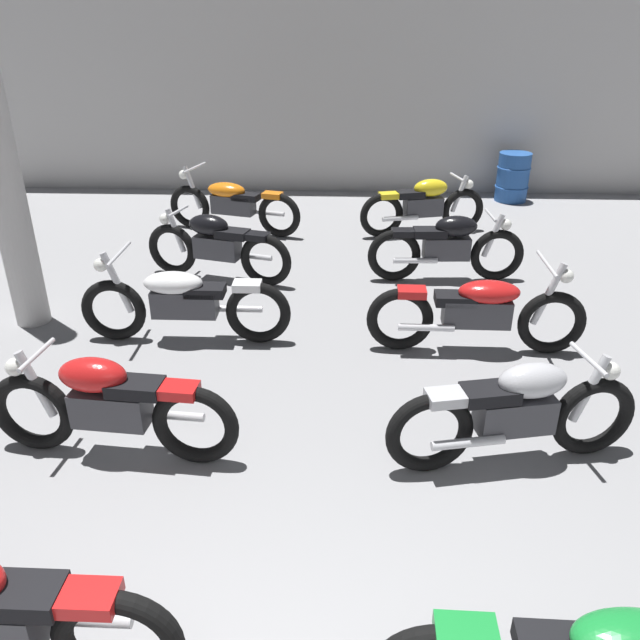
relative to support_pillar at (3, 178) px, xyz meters
name	(u,v)px	position (x,y,z in m)	size (l,w,h in m)	color
back_wall	(336,90)	(3.23, 5.86, 0.20)	(12.92, 0.24, 3.60)	#BCBAB7
support_pillar	(3,178)	(0.00, 0.00, 0.00)	(0.36, 0.36, 3.20)	#BCBAB7
motorcycle_left_row_1	(109,405)	(1.70, -2.29, -1.14)	(1.97, 0.48, 0.88)	black
motorcycle_left_row_2	(183,301)	(1.81, -0.38, -1.15)	(2.17, 0.68, 0.97)	black
motorcycle_left_row_3	(217,245)	(1.83, 1.30, -1.14)	(1.93, 0.68, 0.88)	black
motorcycle_left_row_4	(232,203)	(1.71, 3.21, -1.15)	(2.12, 0.84, 0.97)	black
motorcycle_right_row_1	(516,411)	(4.74, -2.24, -1.14)	(1.95, 0.64, 0.88)	black
motorcycle_right_row_2	(478,311)	(4.77, -0.48, -1.15)	(2.17, 0.68, 0.97)	black
motorcycle_right_row_3	(447,246)	(4.72, 1.39, -1.14)	(1.97, 0.48, 0.88)	black
motorcycle_right_row_4	(424,205)	(4.62, 3.23, -1.14)	(1.93, 0.70, 0.88)	black
oil_drum	(513,177)	(6.40, 5.20, -1.18)	(0.59, 0.59, 0.85)	#23519E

